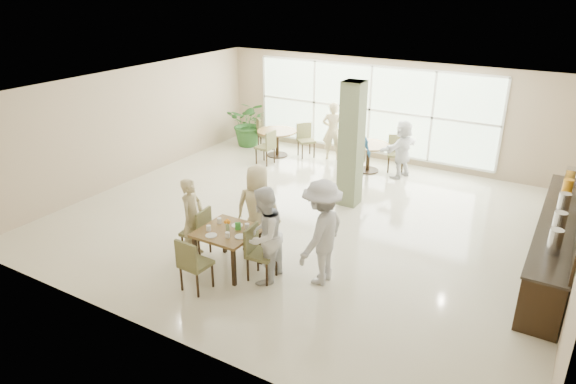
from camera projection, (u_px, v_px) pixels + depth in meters
The scene contains 20 objects.
ground at pixel (308, 219), 11.04m from camera, with size 10.00×10.00×0.00m, color beige.
room_shell at pixel (310, 143), 10.38m from camera, with size 10.00×10.00×10.00m.
window_bank at pixel (370, 109), 14.27m from camera, with size 7.00×0.04×7.00m.
column at pixel (351, 145), 11.26m from camera, with size 0.45×0.45×2.80m, color #6B7853.
main_table at pixel (228, 235), 8.92m from camera, with size 0.98×0.98×0.75m.
round_table_left at pixel (277, 136), 14.74m from camera, with size 1.14×1.14×0.75m.
round_table_right at pixel (369, 150), 13.56m from camera, with size 1.09×1.09×0.75m.
chairs_main_table at pixel (228, 244), 9.02m from camera, with size 2.00×2.10×0.95m.
chairs_table_left at pixel (279, 140), 14.73m from camera, with size 2.04×1.68×0.95m.
chairs_table_right at pixel (367, 153), 13.63m from camera, with size 1.94×1.75×0.95m.
tabletop_clutter at pixel (228, 228), 8.85m from camera, with size 0.77×0.73×0.21m.
buffet_counter at pixel (557, 239), 9.02m from camera, with size 0.64×4.70×1.95m.
potted_plant at pixel (250, 123), 15.60m from camera, with size 1.27×1.27×1.41m, color #2B6126.
teen_left at pixel (192, 218), 9.34m from camera, with size 0.55×0.36×1.51m, color tan.
teen_far at pixel (258, 209), 9.48m from camera, with size 0.83×0.45×1.70m, color tan.
teen_right at pixel (264, 236), 8.50m from camera, with size 0.82×0.64×1.70m, color white.
teen_standing at pixel (321, 233), 8.44m from camera, with size 1.19×0.68×1.84m, color #B7B7BA.
adult_a at pixel (355, 150), 12.77m from camera, with size 0.98×0.56×1.67m, color #408AC1.
adult_b at pixel (402, 149), 13.08m from camera, with size 1.39×0.60×1.50m, color white.
adult_standing at pixel (333, 131), 14.36m from camera, with size 0.60×0.39×1.65m, color tan.
Camera 1 is at (4.69, -8.80, 4.80)m, focal length 32.00 mm.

